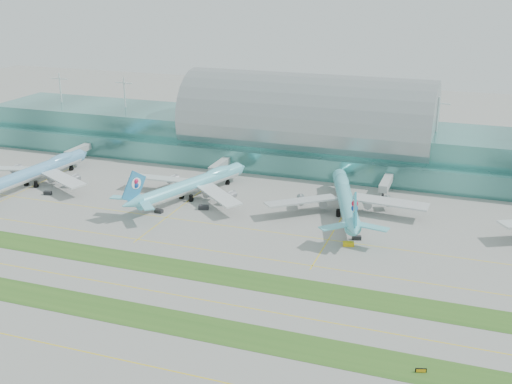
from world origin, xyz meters
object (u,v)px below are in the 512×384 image
at_px(airliner_a, 37,171).
at_px(airliner_c, 345,198).
at_px(airliner_b, 193,184).
at_px(taxiway_sign_east, 421,370).
at_px(terminal, 307,134).

xyz_separation_m(airliner_a, airliner_c, (135.12, 10.48, 0.08)).
height_order(airliner_b, taxiway_sign_east, airliner_b).
relative_size(terminal, taxiway_sign_east, 127.75).
height_order(airliner_a, airliner_c, airliner_c).
xyz_separation_m(airliner_b, taxiway_sign_east, (101.93, -93.11, -5.38)).
bearing_deg(airliner_a, terminal, 40.85).
bearing_deg(airliner_c, taxiway_sign_east, -85.12).
xyz_separation_m(airliner_b, airliner_c, (63.08, 3.73, 0.16)).
bearing_deg(airliner_b, airliner_a, -154.76).
bearing_deg(terminal, airliner_b, -115.58).
bearing_deg(airliner_c, terminal, 100.85).
distance_m(airliner_b, airliner_c, 63.19).
bearing_deg(airliner_c, airliner_b, 166.40).
height_order(airliner_a, airliner_b, airliner_a).
bearing_deg(airliner_c, airliner_a, 167.46).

